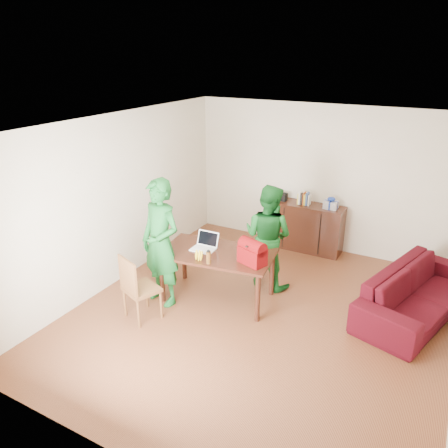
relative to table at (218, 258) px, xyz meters
The scene contains 10 objects.
room 1.01m from the table, ahead, with size 5.20×5.70×2.90m.
table is the anchor object (origin of this frame).
chair 1.26m from the table, 124.87° to the right, with size 0.57×0.55×0.98m.
person_near 0.87m from the table, 145.79° to the right, with size 0.70×0.46×1.92m, color #145D23.
person_far 0.91m from the table, 57.64° to the left, with size 0.82×0.64×1.68m, color #12521B.
laptop 0.27m from the table, behind, with size 0.35×0.25×0.24m.
bananas 0.39m from the table, 106.03° to the right, with size 0.16×0.10×0.06m, color yellow, non-canonical shape.
bottle 0.43m from the table, 79.89° to the right, with size 0.07×0.07×0.20m, color brown.
red_bag 0.66m from the table, ahead, with size 0.39×0.22×0.29m, color maroon.
sofa 2.92m from the table, 19.98° to the left, with size 2.30×0.90×0.67m, color #34060A.
Camera 1 is at (2.10, -4.92, 3.57)m, focal length 35.00 mm.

